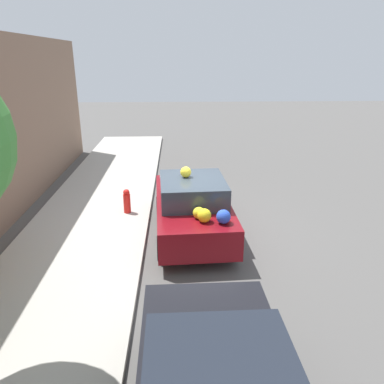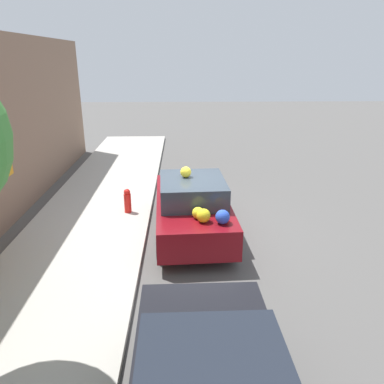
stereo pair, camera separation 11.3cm
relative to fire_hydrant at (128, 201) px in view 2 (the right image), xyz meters
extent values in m
plane|color=#565451|center=(-1.17, -1.73, -0.47)|extent=(60.00, 60.00, 0.00)
cube|color=#B2ADA3|center=(-1.17, 0.97, -0.41)|extent=(24.00, 3.20, 0.12)
cylinder|color=red|center=(0.00, 0.00, -0.07)|extent=(0.20, 0.20, 0.55)
sphere|color=red|center=(0.00, 0.00, 0.26)|extent=(0.18, 0.18, 0.18)
cube|color=maroon|center=(-1.17, -1.80, 0.16)|extent=(4.11, 1.98, 0.69)
cube|color=#333D47|center=(-1.33, -1.81, 0.78)|extent=(1.89, 1.65, 0.55)
cylinder|color=black|center=(0.04, -0.92, -0.19)|extent=(0.57, 0.21, 0.56)
cylinder|color=black|center=(0.12, -2.55, -0.19)|extent=(0.57, 0.21, 0.56)
cylinder|color=black|center=(-2.46, -1.05, -0.19)|extent=(0.57, 0.21, 0.56)
cylinder|color=black|center=(-2.37, -2.68, -0.19)|extent=(0.57, 0.21, 0.56)
sphere|color=red|center=(0.37, -2.37, 0.60)|extent=(0.26, 0.26, 0.19)
ellipsoid|color=red|center=(-0.29, -2.21, 0.61)|extent=(0.37, 0.37, 0.21)
ellipsoid|color=white|center=(0.27, -1.05, 0.62)|extent=(0.28, 0.29, 0.23)
sphere|color=yellow|center=(-1.15, -1.65, 1.19)|extent=(0.38, 0.38, 0.27)
sphere|color=blue|center=(-2.70, -2.40, 0.66)|extent=(0.39, 0.39, 0.31)
sphere|color=yellow|center=(-2.42, -1.89, 0.64)|extent=(0.37, 0.37, 0.26)
ellipsoid|color=green|center=(-0.11, -1.40, 0.63)|extent=(0.34, 0.34, 0.24)
ellipsoid|color=purple|center=(0.27, -2.14, 0.56)|extent=(0.24, 0.25, 0.12)
sphere|color=red|center=(-0.04, -1.74, 0.59)|extent=(0.20, 0.20, 0.17)
sphere|color=orange|center=(-2.67, -2.43, 0.64)|extent=(0.37, 0.37, 0.28)
sphere|color=yellow|center=(-2.61, -2.00, 0.66)|extent=(0.42, 0.42, 0.30)
sphere|color=white|center=(0.15, -1.74, 0.67)|extent=(0.34, 0.34, 0.34)
cylinder|color=black|center=(-5.76, -1.01, -0.15)|extent=(0.63, 0.19, 0.63)
cylinder|color=black|center=(-5.74, -2.64, -0.15)|extent=(0.63, 0.19, 0.63)
camera|label=1|loc=(-9.94, -1.43, 3.86)|focal=35.00mm
camera|label=2|loc=(-9.94, -1.54, 3.86)|focal=35.00mm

